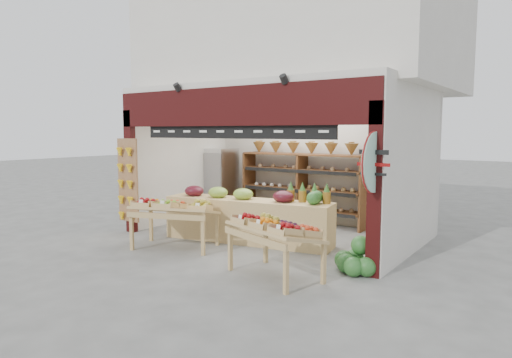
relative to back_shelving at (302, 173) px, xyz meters
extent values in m
plane|color=#62625D|center=(0.14, -1.90, -1.22)|extent=(60.00, 60.00, 0.00)
cube|color=silver|center=(0.14, 0.39, 0.28)|extent=(5.76, 0.18, 3.00)
cube|color=silver|center=(-2.65, -1.30, 0.28)|extent=(0.18, 3.38, 3.00)
cube|color=silver|center=(2.93, -1.30, 0.28)|extent=(0.18, 3.38, 3.00)
cube|color=silver|center=(0.14, -1.30, 1.84)|extent=(5.76, 3.38, 0.12)
cube|color=silver|center=(0.14, -0.20, 2.98)|extent=(6.36, 4.60, 2.40)
cube|color=black|center=(0.14, -2.95, 1.43)|extent=(5.70, 0.14, 0.70)
cube|color=black|center=(-2.61, -2.95, 0.10)|extent=(0.22, 0.14, 2.65)
cube|color=black|center=(2.89, -2.95, 0.10)|extent=(0.22, 0.14, 2.65)
cube|color=black|center=(0.14, -2.92, 0.98)|extent=(4.20, 0.05, 0.26)
cylinder|color=white|center=(0.24, -2.85, 1.23)|extent=(0.34, 0.05, 0.34)
cube|color=olive|center=(-2.59, -3.04, -0.07)|extent=(0.60, 0.04, 1.80)
cylinder|color=#ACD8BD|center=(2.89, -3.04, 0.53)|extent=(0.04, 0.90, 0.90)
cylinder|color=maroon|center=(2.89, -3.07, 0.53)|extent=(0.01, 0.92, 0.92)
cube|color=brown|center=(-1.55, 0.00, -0.39)|extent=(0.05, 0.52, 1.66)
cube|color=brown|center=(0.00, 0.00, -0.39)|extent=(0.05, 0.52, 1.66)
cube|color=brown|center=(1.55, 0.00, -0.39)|extent=(0.05, 0.52, 1.66)
cube|color=brown|center=(0.00, 0.00, -0.86)|extent=(3.11, 0.52, 0.04)
cube|color=brown|center=(0.00, 0.00, -0.39)|extent=(3.11, 0.52, 0.04)
cube|color=brown|center=(0.00, 0.00, 0.07)|extent=(3.11, 0.52, 0.04)
cube|color=brown|center=(0.00, 0.00, 0.43)|extent=(3.11, 0.52, 0.04)
cone|color=olive|center=(-1.24, 0.00, 0.57)|extent=(0.32, 0.32, 0.28)
cone|color=olive|center=(-0.75, 0.00, 0.57)|extent=(0.32, 0.32, 0.28)
cone|color=olive|center=(-0.25, 0.00, 0.57)|extent=(0.32, 0.32, 0.28)
cone|color=olive|center=(0.25, 0.00, 0.57)|extent=(0.32, 0.32, 0.28)
cone|color=olive|center=(0.75, 0.00, 0.57)|extent=(0.32, 0.32, 0.28)
cone|color=olive|center=(1.24, 0.00, 0.57)|extent=(0.32, 0.32, 0.28)
cube|color=silver|center=(-2.26, -0.28, -0.34)|extent=(0.74, 0.74, 1.76)
cube|color=silver|center=(-1.04, -1.24, -1.03)|extent=(0.53, 0.46, 0.38)
cube|color=silver|center=(-0.99, -1.24, -0.68)|extent=(0.48, 0.43, 0.32)
cube|color=#144D1F|center=(-0.49, -1.17, -1.06)|extent=(0.50, 0.43, 0.32)
cube|color=silver|center=(-0.61, -0.79, -1.07)|extent=(0.45, 0.40, 0.30)
cube|color=tan|center=(0.03, -2.27, -0.79)|extent=(3.50, 1.25, 0.86)
ellipsoid|color=#59141E|center=(-1.19, -2.48, -0.26)|extent=(0.42, 0.38, 0.23)
ellipsoid|color=#8CB23F|center=(-0.63, -2.38, -0.26)|extent=(0.42, 0.38, 0.23)
ellipsoid|color=#8CB23F|center=(-0.06, -2.28, -0.26)|extent=(0.42, 0.38, 0.23)
ellipsoid|color=#59141E|center=(0.78, -2.13, -0.26)|extent=(0.42, 0.38, 0.23)
cylinder|color=olive|center=(0.85, -1.98, -0.25)|extent=(0.15, 0.15, 0.22)
cylinder|color=olive|center=(1.08, -1.93, -0.25)|extent=(0.15, 0.15, 0.22)
cylinder|color=olive|center=(1.32, -1.89, -0.25)|extent=(0.15, 0.15, 0.22)
cylinder|color=olive|center=(1.55, -1.85, -0.25)|extent=(0.15, 0.15, 0.22)
cube|color=tan|center=(-0.83, -3.42, -0.50)|extent=(1.73, 1.32, 0.23)
cube|color=tan|center=(-1.37, -4.00, -0.91)|extent=(0.08, 0.08, 0.62)
cube|color=tan|center=(-0.03, -3.53, -0.91)|extent=(0.08, 0.08, 0.62)
cube|color=tan|center=(-1.62, -3.30, -0.91)|extent=(0.08, 0.08, 0.62)
cube|color=tan|center=(-0.28, -2.83, -0.91)|extent=(0.08, 0.08, 0.62)
cube|color=tan|center=(1.65, -3.81, -0.53)|extent=(1.66, 1.25, 0.22)
cube|color=tan|center=(0.90, -3.93, -0.93)|extent=(0.08, 0.08, 0.59)
cube|color=tan|center=(2.19, -4.37, -0.93)|extent=(0.08, 0.08, 0.59)
cube|color=tan|center=(1.12, -3.26, -0.93)|extent=(0.08, 0.08, 0.59)
cube|color=tan|center=(2.41, -3.69, -0.93)|extent=(0.08, 0.08, 0.59)
sphere|color=#174519|center=(2.47, -3.02, -1.07)|extent=(0.31, 0.31, 0.31)
sphere|color=#174519|center=(2.80, -3.02, -1.07)|extent=(0.31, 0.31, 0.31)
sphere|color=#174519|center=(2.47, -2.69, -1.07)|extent=(0.31, 0.31, 0.31)
sphere|color=#174519|center=(2.80, -2.69, -1.07)|extent=(0.31, 0.31, 0.31)
sphere|color=#174519|center=(2.64, -2.85, -0.79)|extent=(0.31, 0.31, 0.31)
sphere|color=#174519|center=(2.64, -3.13, -1.07)|extent=(0.31, 0.31, 0.31)
sphere|color=#174519|center=(2.36, -2.85, -1.07)|extent=(0.31, 0.31, 0.31)
camera|label=1|loc=(5.26, -9.51, 0.98)|focal=32.00mm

